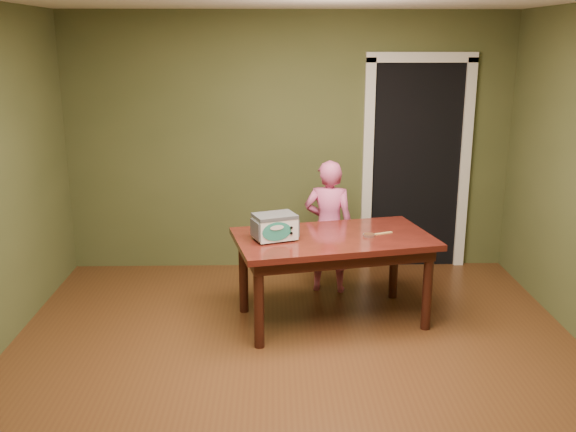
# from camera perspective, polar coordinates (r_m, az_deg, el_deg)

# --- Properties ---
(floor) EXTENTS (5.00, 5.00, 0.00)m
(floor) POSITION_cam_1_polar(r_m,az_deg,el_deg) (4.58, 0.94, -14.94)
(floor) COLOR #543018
(floor) RESTS_ON ground
(room_shell) EXTENTS (4.52, 5.02, 2.61)m
(room_shell) POSITION_cam_1_polar(r_m,az_deg,el_deg) (4.00, 1.05, 6.69)
(room_shell) COLOR #4D532C
(room_shell) RESTS_ON ground
(doorway) EXTENTS (1.10, 0.66, 2.25)m
(doorway) POSITION_cam_1_polar(r_m,az_deg,el_deg) (7.00, 10.78, 4.77)
(doorway) COLOR black
(doorway) RESTS_ON ground
(dining_table) EXTENTS (1.75, 1.22, 0.75)m
(dining_table) POSITION_cam_1_polar(r_m,az_deg,el_deg) (5.34, 4.04, -2.81)
(dining_table) COLOR #3C130D
(dining_table) RESTS_ON floor
(toy_oven) EXTENTS (0.40, 0.33, 0.21)m
(toy_oven) POSITION_cam_1_polar(r_m,az_deg,el_deg) (5.16, -1.18, -0.89)
(toy_oven) COLOR #4C4F54
(toy_oven) RESTS_ON dining_table
(baking_pan) EXTENTS (0.10, 0.10, 0.02)m
(baking_pan) POSITION_cam_1_polar(r_m,az_deg,el_deg) (5.32, 7.21, -1.69)
(baking_pan) COLOR silver
(baking_pan) RESTS_ON dining_table
(spatula) EXTENTS (0.18, 0.09, 0.01)m
(spatula) POSITION_cam_1_polar(r_m,az_deg,el_deg) (5.41, 8.40, -1.54)
(spatula) COLOR tan
(spatula) RESTS_ON dining_table
(child) EXTENTS (0.51, 0.38, 1.26)m
(child) POSITION_cam_1_polar(r_m,az_deg,el_deg) (6.00, 3.64, -0.95)
(child) COLOR #CF558A
(child) RESTS_ON floor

